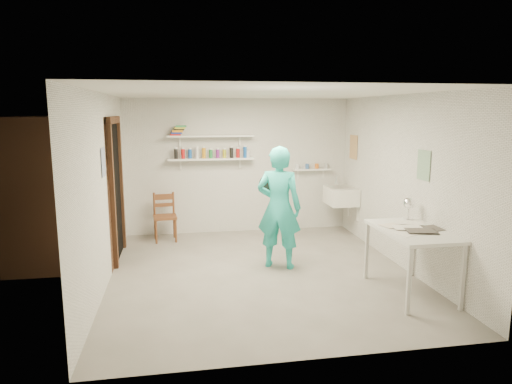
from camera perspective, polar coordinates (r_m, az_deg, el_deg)
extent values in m
cube|color=slate|center=(6.32, 0.63, -10.14)|extent=(4.00, 4.50, 0.02)
cube|color=silver|center=(5.94, 0.68, 12.36)|extent=(4.00, 4.50, 0.02)
cube|color=silver|center=(8.22, -2.22, 3.26)|extent=(4.00, 0.02, 2.40)
cube|color=silver|center=(3.86, 6.81, -4.60)|extent=(4.00, 0.02, 2.40)
cube|color=silver|center=(5.98, -18.63, 0.18)|extent=(0.02, 4.50, 2.40)
cube|color=silver|center=(6.67, 17.89, 1.19)|extent=(0.02, 4.50, 2.40)
cube|color=black|center=(7.04, -17.12, 0.02)|extent=(0.02, 0.90, 2.00)
cube|color=brown|center=(7.16, -22.78, 0.25)|extent=(1.40, 1.50, 2.10)
cube|color=brown|center=(6.94, -17.40, 8.60)|extent=(0.06, 1.05, 0.10)
cube|color=brown|center=(6.55, -17.48, -0.72)|extent=(0.06, 0.10, 2.00)
cube|color=brown|center=(7.53, -16.50, 0.68)|extent=(0.06, 0.10, 2.00)
cube|color=white|center=(8.03, -5.66, 4.13)|extent=(1.50, 0.22, 0.03)
cube|color=white|center=(7.99, -5.71, 6.98)|extent=(1.50, 0.22, 0.03)
cube|color=white|center=(8.43, 7.01, 2.81)|extent=(0.70, 0.14, 0.03)
cube|color=#334C7F|center=(5.98, -18.54, 3.57)|extent=(0.01, 0.28, 0.36)
cube|color=#995933|center=(8.25, 12.08, 5.51)|extent=(0.01, 0.34, 0.42)
cube|color=#3F724C|center=(6.15, 20.22, 3.16)|extent=(0.01, 0.30, 0.38)
cube|color=white|center=(8.18, 10.58, -0.48)|extent=(0.48, 0.60, 0.30)
imported|color=#29CDC0|center=(6.33, 2.89, -1.95)|extent=(0.74, 0.63, 1.71)
cylinder|color=#C5C286|center=(6.45, 1.72, 0.85)|extent=(0.29, 0.16, 0.31)
cube|color=brown|center=(7.86, -11.31, -3.09)|extent=(0.42, 0.40, 0.82)
cube|color=silver|center=(5.83, 18.76, -8.23)|extent=(0.71, 1.19, 0.79)
sphere|color=white|center=(6.17, 18.59, -1.30)|extent=(0.15, 0.15, 0.15)
cylinder|color=black|center=(7.99, -10.24, 4.72)|extent=(0.06, 0.06, 0.17)
cylinder|color=red|center=(7.99, -9.32, 4.74)|extent=(0.06, 0.06, 0.17)
cylinder|color=blue|center=(8.00, -8.41, 4.77)|extent=(0.06, 0.06, 0.17)
cylinder|color=white|center=(8.00, -7.49, 4.79)|extent=(0.06, 0.06, 0.17)
cylinder|color=orange|center=(8.01, -6.58, 4.82)|extent=(0.06, 0.06, 0.17)
cylinder|color=#268C3F|center=(8.02, -5.67, 4.84)|extent=(0.06, 0.06, 0.17)
cylinder|color=#8C268C|center=(8.03, -4.76, 4.86)|extent=(0.06, 0.06, 0.17)
cylinder|color=gold|center=(8.04, -3.85, 4.88)|extent=(0.06, 0.06, 0.17)
cylinder|color=black|center=(8.05, -2.95, 4.90)|extent=(0.06, 0.06, 0.17)
cylinder|color=red|center=(8.07, -2.05, 4.92)|extent=(0.06, 0.06, 0.17)
cylinder|color=blue|center=(8.09, -1.15, 4.93)|extent=(0.06, 0.06, 0.17)
cube|color=red|center=(7.97, -10.05, 7.08)|extent=(0.18, 0.14, 0.03)
cube|color=#1933A5|center=(7.97, -9.91, 7.28)|extent=(0.18, 0.14, 0.03)
cube|color=orange|center=(7.97, -9.77, 7.49)|extent=(0.18, 0.14, 0.03)
cube|color=black|center=(7.97, -9.63, 7.69)|extent=(0.18, 0.14, 0.03)
cube|color=yellow|center=(7.97, -9.49, 7.90)|extent=(0.18, 0.14, 0.03)
cube|color=#338C4C|center=(7.97, -9.35, 8.10)|extent=(0.18, 0.14, 0.03)
cylinder|color=silver|center=(8.36, 5.66, 3.20)|extent=(0.07, 0.07, 0.09)
cylinder|color=#335999|center=(8.40, 6.57, 3.21)|extent=(0.07, 0.07, 0.09)
cylinder|color=orange|center=(8.44, 7.46, 3.22)|extent=(0.07, 0.07, 0.09)
cylinder|color=#999999|center=(8.48, 8.35, 3.23)|extent=(0.07, 0.07, 0.09)
cube|color=silver|center=(5.72, 18.98, -4.44)|extent=(0.30, 0.22, 0.00)
cube|color=#4C4742|center=(5.72, 18.98, -4.40)|extent=(0.30, 0.22, 0.00)
cube|color=beige|center=(5.72, 18.99, -4.36)|extent=(0.30, 0.22, 0.00)
cube|color=#383330|center=(5.72, 18.99, -4.32)|extent=(0.30, 0.22, 0.00)
cube|color=silver|center=(5.72, 18.99, -4.28)|extent=(0.30, 0.22, 0.00)
cube|color=silver|center=(5.71, 18.99, -4.24)|extent=(0.30, 0.22, 0.00)
cube|color=#4C4742|center=(5.71, 19.00, -4.20)|extent=(0.30, 0.22, 0.00)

